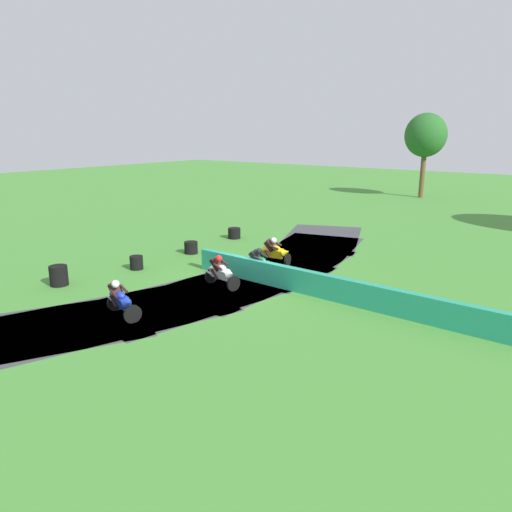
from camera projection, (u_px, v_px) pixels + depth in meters
ground_plane at (249, 279)px, 20.06m from camera, size 120.00×120.00×0.00m
track_asphalt at (234, 276)px, 20.58m from camera, size 8.17×25.95×0.01m
safety_barrier at (358, 294)px, 16.90m from camera, size 15.15×0.92×0.90m
motorcycle_lead_blue at (121, 299)px, 15.81m from camera, size 1.69×1.12×1.43m
motorcycle_chase_white at (221, 272)px, 18.86m from camera, size 1.70×1.00×1.43m
motorcycle_trailing_green at (259, 264)px, 19.96m from camera, size 1.68×0.79×1.43m
motorcycle_fourth_yellow at (274, 252)px, 22.02m from camera, size 1.70×1.00×1.43m
tire_stack_near at (59, 276)px, 19.21m from camera, size 0.71×0.71×0.80m
tire_stack_mid_a at (136, 263)px, 21.46m from camera, size 0.58×0.58×0.60m
tire_stack_mid_b at (191, 248)px, 24.23m from camera, size 0.67×0.67×0.60m
tire_stack_far at (234, 233)px, 27.59m from camera, size 0.71×0.71×0.60m
tree_far_left at (426, 136)px, 43.20m from camera, size 3.67×3.67×7.49m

